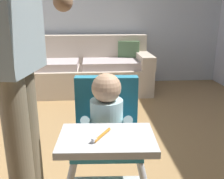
# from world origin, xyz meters

# --- Properties ---
(ground) EXTENTS (6.10, 6.58, 0.10)m
(ground) POSITION_xyz_m (0.00, 0.00, -0.05)
(ground) COLOR #A07B4D
(wall_far) EXTENTS (5.30, 0.06, 2.69)m
(wall_far) POSITION_xyz_m (0.00, 2.52, 1.34)
(wall_far) COLOR silver
(wall_far) RESTS_ON ground
(couch) EXTENTS (2.17, 0.86, 0.86)m
(couch) POSITION_xyz_m (-0.17, 2.00, 0.33)
(couch) COLOR beige
(couch) RESTS_ON ground
(high_chair) EXTENTS (0.64, 0.75, 0.92)m
(high_chair) POSITION_xyz_m (0.07, -0.69, 0.62)
(high_chair) COLOR silver
(high_chair) RESTS_ON ground
(adult_standing) EXTENTS (0.51, 0.56, 1.73)m
(adult_standing) POSITION_xyz_m (-0.40, -0.60, 0.98)
(adult_standing) COLOR #746650
(adult_standing) RESTS_ON ground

